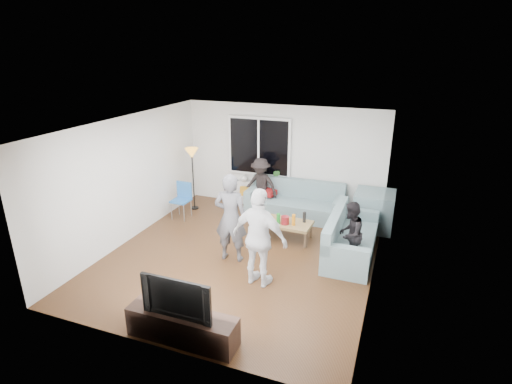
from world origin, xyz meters
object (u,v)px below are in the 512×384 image
at_px(player_left, 231,218).
at_px(player_right, 260,238).
at_px(spectator_back, 261,185).
at_px(sofa_right_section, 352,235).
at_px(tv_console, 182,326).
at_px(side_chair, 181,201).
at_px(floor_lamp, 193,179).
at_px(spectator_right, 350,234).
at_px(television, 180,295).
at_px(sofa_back_section, 294,200).
at_px(coffee_table, 285,230).

distance_m(player_left, player_right, 1.01).
bearing_deg(spectator_back, sofa_right_section, -26.46).
distance_m(sofa_right_section, tv_console, 3.80).
bearing_deg(tv_console, side_chair, 120.71).
height_order(floor_lamp, player_right, player_right).
bearing_deg(player_left, spectator_right, -169.52).
bearing_deg(television, sofa_back_section, 86.51).
bearing_deg(player_right, coffee_table, -77.22).
bearing_deg(coffee_table, tv_console, -97.09).
bearing_deg(coffee_table, sofa_right_section, -8.43).
xyz_separation_m(side_chair, spectator_back, (1.63, 1.07, 0.25)).
relative_size(coffee_table, tv_console, 0.69).
relative_size(sofa_right_section, spectator_back, 1.47).
relative_size(side_chair, player_right, 0.49).
bearing_deg(sofa_back_section, tv_console, -93.49).
bearing_deg(sofa_back_section, side_chair, -157.56).
distance_m(sofa_right_section, side_chair, 4.09).
relative_size(side_chair, floor_lamp, 0.55).
xyz_separation_m(floor_lamp, player_left, (1.93, -2.03, 0.09)).
distance_m(sofa_back_section, spectator_back, 0.91).
xyz_separation_m(sofa_right_section, side_chair, (-4.07, 0.42, 0.01)).
height_order(tv_console, television, television).
xyz_separation_m(coffee_table, spectator_right, (1.41, -0.57, 0.42)).
xyz_separation_m(sofa_right_section, tv_console, (-1.85, -3.31, -0.20)).
bearing_deg(sofa_right_section, coffee_table, 81.57).
height_order(coffee_table, player_right, player_right).
xyz_separation_m(floor_lamp, spectator_right, (4.07, -1.42, -0.16)).
bearing_deg(player_left, spectator_back, -88.72).
xyz_separation_m(sofa_right_section, coffee_table, (-1.41, 0.21, -0.22)).
relative_size(sofa_back_section, player_left, 1.33).
bearing_deg(sofa_back_section, spectator_right, -49.28).
height_order(sofa_right_section, side_chair, side_chair).
bearing_deg(side_chair, floor_lamp, 92.15).
bearing_deg(sofa_back_section, player_left, -103.36).
relative_size(sofa_right_section, spectator_right, 1.62).
bearing_deg(floor_lamp, side_chair, -90.00).
relative_size(player_right, tv_console, 1.09).
bearing_deg(spectator_right, floor_lamp, -98.41).
bearing_deg(side_chair, spectator_right, -8.67).
relative_size(sofa_right_section, player_right, 1.15).
relative_size(tv_console, television, 1.54).
height_order(spectator_right, tv_console, spectator_right).
relative_size(sofa_back_section, spectator_back, 1.69).
xyz_separation_m(coffee_table, player_left, (-0.73, -1.19, 0.67)).
height_order(player_left, spectator_right, player_left).
distance_m(side_chair, tv_console, 4.35).
bearing_deg(coffee_table, sofa_back_section, 96.75).
xyz_separation_m(coffee_table, tv_console, (-0.44, -3.52, 0.02)).
distance_m(sofa_right_section, spectator_back, 2.87).
xyz_separation_m(sofa_right_section, spectator_back, (-2.44, 1.49, 0.26)).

